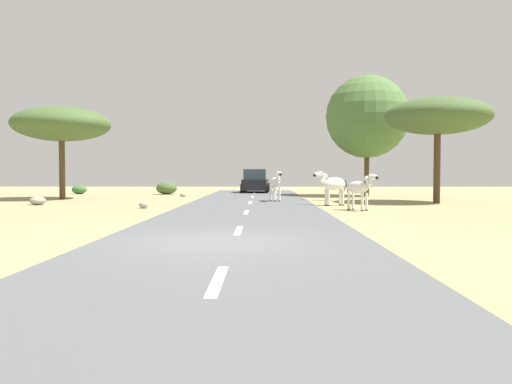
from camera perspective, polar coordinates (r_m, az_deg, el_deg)
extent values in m
plane|color=#998E60|center=(10.98, -4.57, -5.76)|extent=(90.00, 90.00, 0.00)
cube|color=#56595B|center=(10.95, -2.47, -5.65)|extent=(6.00, 64.00, 0.05)
cube|color=silver|center=(7.01, -4.33, -9.86)|extent=(0.16, 2.00, 0.01)
cube|color=silver|center=(12.93, -1.97, -4.32)|extent=(0.16, 2.00, 0.01)
cube|color=silver|center=(18.90, -1.11, -2.27)|extent=(0.16, 2.00, 0.01)
cube|color=silver|center=(24.88, -0.66, -1.21)|extent=(0.16, 2.00, 0.01)
cube|color=silver|center=(30.87, -0.39, -0.55)|extent=(0.16, 2.00, 0.01)
cube|color=silver|center=(36.86, -0.20, -0.11)|extent=(0.16, 2.00, 0.01)
ellipsoid|color=silver|center=(26.32, 2.14, 1.09)|extent=(0.70, 1.18, 0.52)
cylinder|color=silver|center=(25.95, 2.06, -0.25)|extent=(0.13, 0.13, 0.75)
cylinder|color=#28231E|center=(25.97, 2.06, -1.02)|extent=(0.15, 0.15, 0.05)
cylinder|color=silver|center=(26.03, 2.66, -0.24)|extent=(0.13, 0.13, 0.75)
cylinder|color=#28231E|center=(26.05, 2.65, -1.01)|extent=(0.15, 0.15, 0.05)
cylinder|color=silver|center=(26.65, 1.64, -0.18)|extent=(0.13, 0.13, 0.75)
cylinder|color=#28231E|center=(26.66, 1.64, -0.94)|extent=(0.15, 0.15, 0.05)
cylinder|color=silver|center=(26.72, 2.22, -0.18)|extent=(0.13, 0.13, 0.75)
cylinder|color=#28231E|center=(26.74, 2.22, -0.93)|extent=(0.15, 0.15, 0.05)
cylinder|color=silver|center=(25.81, 2.47, 1.66)|extent=(0.29, 0.43, 0.44)
cube|color=black|center=(25.81, 2.47, 1.86)|extent=(0.13, 0.36, 0.31)
ellipsoid|color=silver|center=(25.56, 2.63, 2.02)|extent=(0.32, 0.52, 0.24)
ellipsoid|color=black|center=(25.37, 2.75, 1.98)|extent=(0.18, 0.20, 0.14)
cone|color=silver|center=(25.65, 2.40, 2.29)|extent=(0.11, 0.11, 0.14)
cone|color=silver|center=(25.69, 2.71, 2.29)|extent=(0.11, 0.11, 0.14)
cylinder|color=black|center=(26.85, 1.82, 0.89)|extent=(0.08, 0.16, 0.45)
ellipsoid|color=silver|center=(20.87, 11.32, 0.51)|extent=(1.00, 1.08, 0.50)
cylinder|color=silver|center=(20.57, 11.81, -1.10)|extent=(0.15, 0.15, 0.72)
cylinder|color=#28231E|center=(20.60, 11.81, -2.03)|extent=(0.17, 0.17, 0.05)
cylinder|color=silver|center=(20.78, 12.28, -1.07)|extent=(0.15, 0.15, 0.72)
cylinder|color=#28231E|center=(20.80, 12.27, -2.00)|extent=(0.17, 0.17, 0.05)
cylinder|color=silver|center=(21.01, 10.35, -1.03)|extent=(0.15, 0.15, 0.72)
cylinder|color=#28231E|center=(21.03, 10.35, -1.94)|extent=(0.17, 0.17, 0.05)
cylinder|color=silver|center=(21.22, 10.82, -1.00)|extent=(0.15, 0.15, 0.72)
cylinder|color=#28231E|center=(21.24, 10.81, -1.90)|extent=(0.17, 0.17, 0.05)
cylinder|color=silver|center=(20.55, 12.41, 1.20)|extent=(0.39, 0.41, 0.42)
cube|color=black|center=(20.55, 12.42, 1.44)|extent=(0.25, 0.29, 0.29)
ellipsoid|color=silver|center=(20.39, 12.96, 1.62)|extent=(0.44, 0.47, 0.23)
ellipsoid|color=black|center=(20.28, 13.37, 1.57)|extent=(0.21, 0.21, 0.14)
cone|color=silver|center=(20.41, 12.60, 1.95)|extent=(0.12, 0.12, 0.13)
cone|color=silver|center=(20.52, 12.83, 1.95)|extent=(0.12, 0.12, 0.13)
cylinder|color=black|center=(21.21, 10.22, 0.29)|extent=(0.12, 0.14, 0.43)
ellipsoid|color=silver|center=(27.96, 8.72, 1.09)|extent=(1.22, 0.76, 0.54)
cylinder|color=silver|center=(28.18, 8.01, -0.15)|extent=(0.14, 0.14, 0.78)
cylinder|color=#28231E|center=(28.19, 8.00, -0.89)|extent=(0.16, 0.16, 0.05)
cylinder|color=silver|center=(27.89, 7.91, -0.17)|extent=(0.14, 0.14, 0.78)
cylinder|color=#28231E|center=(27.91, 7.91, -0.92)|extent=(0.16, 0.16, 0.05)
cylinder|color=silver|center=(28.07, 9.51, -0.17)|extent=(0.14, 0.14, 0.78)
cylinder|color=#28231E|center=(28.08, 9.51, -0.91)|extent=(0.16, 0.16, 0.05)
cylinder|color=silver|center=(27.78, 9.43, -0.19)|extent=(0.14, 0.14, 0.78)
cylinder|color=#28231E|center=(27.80, 9.43, -0.94)|extent=(0.16, 0.16, 0.05)
cylinder|color=silver|center=(28.04, 7.62, 1.67)|extent=(0.45, 0.31, 0.46)
cube|color=black|center=(28.04, 7.62, 1.86)|extent=(0.37, 0.15, 0.32)
ellipsoid|color=silver|center=(28.09, 7.08, 2.02)|extent=(0.54, 0.34, 0.25)
ellipsoid|color=black|center=(28.12, 6.68, 1.98)|extent=(0.21, 0.19, 0.15)
cone|color=silver|center=(28.14, 7.36, 2.27)|extent=(0.12, 0.12, 0.15)
cone|color=silver|center=(27.99, 7.31, 2.27)|extent=(0.12, 0.12, 0.15)
cylinder|color=black|center=(27.88, 9.88, 0.87)|extent=(0.17, 0.09, 0.46)
ellipsoid|color=silver|center=(23.67, 8.79, 0.86)|extent=(1.20, 0.78, 0.53)
cylinder|color=silver|center=(23.66, 7.83, -0.60)|extent=(0.14, 0.14, 0.76)
cylinder|color=#28231E|center=(23.68, 7.83, -1.46)|extent=(0.16, 0.16, 0.05)
cylinder|color=silver|center=(23.41, 8.13, -0.64)|extent=(0.14, 0.14, 0.76)
cylinder|color=#28231E|center=(23.43, 8.13, -1.51)|extent=(0.16, 0.16, 0.05)
cylinder|color=silver|center=(23.99, 9.40, -0.58)|extent=(0.14, 0.14, 0.76)
cylinder|color=#28231E|center=(24.01, 9.40, -1.42)|extent=(0.16, 0.16, 0.05)
cylinder|color=silver|center=(23.74, 9.72, -0.61)|extent=(0.14, 0.14, 0.76)
cylinder|color=#28231E|center=(23.76, 9.71, -1.46)|extent=(0.16, 0.16, 0.05)
cylinder|color=silver|center=(23.43, 7.62, 1.52)|extent=(0.44, 0.32, 0.45)
cube|color=black|center=(23.43, 7.62, 1.74)|extent=(0.36, 0.16, 0.31)
ellipsoid|color=silver|center=(23.32, 7.04, 1.93)|extent=(0.53, 0.35, 0.24)
ellipsoid|color=black|center=(23.24, 6.60, 1.88)|extent=(0.21, 0.19, 0.15)
cone|color=silver|center=(23.44, 7.24, 2.23)|extent=(0.12, 0.12, 0.14)
cone|color=silver|center=(23.31, 7.39, 2.23)|extent=(0.12, 0.12, 0.14)
cylinder|color=black|center=(23.94, 9.98, 0.62)|extent=(0.16, 0.09, 0.45)
cube|color=black|center=(38.39, -0.05, 0.84)|extent=(2.01, 4.28, 0.80)
cube|color=#334751|center=(38.18, -0.07, 2.00)|extent=(1.75, 2.28, 0.76)
cube|color=black|center=(40.55, 0.15, 0.52)|extent=(1.72, 0.24, 0.24)
cylinder|color=black|center=(39.70, 1.37, 0.53)|extent=(0.25, 0.69, 0.68)
cylinder|color=black|center=(39.81, -1.22, 0.54)|extent=(0.25, 0.69, 0.68)
cylinder|color=black|center=(37.00, 1.21, 0.42)|extent=(0.25, 0.69, 0.68)
cylinder|color=black|center=(37.12, -1.57, 0.42)|extent=(0.25, 0.69, 0.68)
cylinder|color=#4C3823|center=(31.07, -20.90, 2.29)|extent=(0.33, 0.33, 3.32)
ellipsoid|color=#425B2D|center=(31.19, -20.96, 7.10)|extent=(5.46, 5.46, 1.91)
cylinder|color=#4C3823|center=(27.22, 19.61, 2.47)|extent=(0.33, 0.33, 3.44)
ellipsoid|color=#425B2D|center=(27.37, 19.68, 8.01)|extent=(5.25, 5.25, 1.84)
cylinder|color=#4C3823|center=(33.75, 12.29, 2.09)|extent=(0.32, 0.32, 3.01)
sphere|color=#4C7038|center=(33.95, 12.34, 8.24)|extent=(5.33, 5.33, 5.33)
ellipsoid|color=#386633|center=(38.64, -19.19, 0.26)|extent=(1.04, 0.94, 0.63)
ellipsoid|color=#425B2D|center=(36.40, -9.99, 0.43)|extent=(1.45, 1.31, 0.87)
ellipsoid|color=gray|center=(26.18, -23.26, -0.90)|extent=(0.73, 0.80, 0.40)
ellipsoid|color=gray|center=(22.20, -12.49, -1.44)|extent=(0.40, 0.30, 0.28)
ellipsoid|color=#A89E8C|center=(32.88, -8.18, -0.29)|extent=(0.40, 0.44, 0.25)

